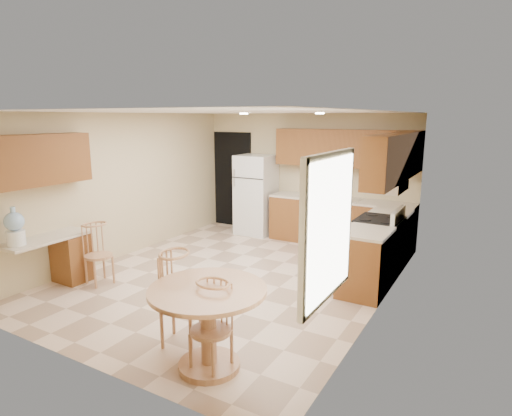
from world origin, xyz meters
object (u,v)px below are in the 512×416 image
Objects in this scene: dining_table at (208,316)px; water_crock at (15,228)px; chair_desk at (93,250)px; stove at (378,247)px; chair_table_a at (174,292)px; refrigerator at (256,195)px; chair_table_b at (205,323)px.

dining_table is 3.19m from water_crock.
water_crock reaches higher than chair_desk.
dining_table is (-0.77, -3.35, 0.08)m from stove.
chair_table_a is (-1.32, -3.20, 0.15)m from stove.
chair_table_b is (2.16, -4.69, -0.28)m from refrigerator.
refrigerator reaches higher than dining_table.
stove is at bearing 138.93° from chair_table_a.
chair_table_b is at bearing -66.67° from dining_table.
refrigerator is 1.84× the size of chair_desk.
dining_table is at bearing -65.26° from refrigerator.
refrigerator reaches higher than chair_desk.
chair_table_b is (0.05, -0.12, -0.00)m from dining_table.
water_crock is at bearing -103.08° from refrigerator.
stove is at bearing 77.06° from dining_table.
chair_desk is at bearing -144.64° from stove.
chair_desk is (-2.76, 1.00, 0.00)m from chair_table_b.
chair_desk is (-2.71, 0.88, -0.00)m from dining_table.
chair_desk reaches higher than chair_table_b.
water_crock reaches higher than stove.
water_crock is (-3.92, -3.30, 0.53)m from stove.
water_crock reaches higher than chair_table_b.
water_crock is (-2.61, -0.10, 0.38)m from chair_table_a.
stove is (2.88, -1.22, -0.36)m from refrigerator.
stove is at bearing 138.54° from chair_desk.
chair_table_b is (-0.72, -3.47, 0.08)m from stove.
chair_desk is (-3.47, -2.47, 0.08)m from stove.
stove reaches higher than chair_table_a.
chair_desk is 1.05m from water_crock.
refrigerator is 1.52× the size of stove.
stove is 3.46m from chair_table_a.
chair_table_a is at bearing -112.43° from stove.
chair_table_a is at bearing -20.04° from chair_table_b.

